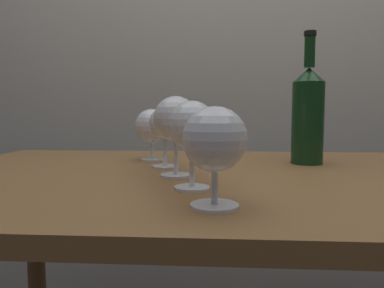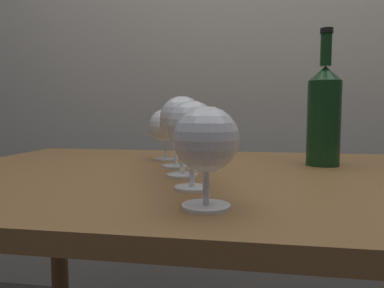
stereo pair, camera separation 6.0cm
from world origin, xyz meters
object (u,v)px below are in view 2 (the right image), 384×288
at_px(wine_glass_chardonnay, 206,141).
at_px(wine_glass_cabernet, 176,125).
at_px(wine_glass_pinot, 182,120).
at_px(wine_glass_amber, 166,127).
at_px(wine_glass_merlot, 192,128).
at_px(wine_bottle, 324,114).

distance_m(wine_glass_chardonnay, wine_glass_cabernet, 0.36).
bearing_deg(wine_glass_pinot, wine_glass_amber, 110.88).
relative_size(wine_glass_chardonnay, wine_glass_pinot, 0.86).
bearing_deg(wine_glass_cabernet, wine_glass_amber, 113.51).
height_order(wine_glass_merlot, wine_glass_pinot, wine_glass_pinot).
relative_size(wine_glass_pinot, wine_bottle, 0.50).
bearing_deg(wine_bottle, wine_glass_amber, 175.27).
relative_size(wine_glass_merlot, wine_glass_pinot, 0.92).
bearing_deg(wine_glass_amber, wine_bottle, -4.73).
distance_m(wine_glass_merlot, wine_glass_amber, 0.38).
distance_m(wine_glass_merlot, wine_glass_cabernet, 0.24).
distance_m(wine_glass_chardonnay, wine_glass_merlot, 0.12).
bearing_deg(wine_glass_pinot, wine_bottle, 33.42).
distance_m(wine_glass_pinot, wine_glass_cabernet, 0.12).
relative_size(wine_glass_merlot, wine_bottle, 0.46).
xyz_separation_m(wine_glass_cabernet, wine_bottle, (0.34, 0.09, 0.03)).
height_order(wine_glass_amber, wine_bottle, wine_bottle).
distance_m(wine_glass_chardonnay, wine_bottle, 0.49).
bearing_deg(wine_glass_cabernet, wine_bottle, 14.44).
distance_m(wine_glass_chardonnay, wine_glass_amber, 0.49).
height_order(wine_glass_chardonnay, wine_glass_pinot, wine_glass_pinot).
bearing_deg(wine_glass_amber, wine_glass_merlot, -69.82).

